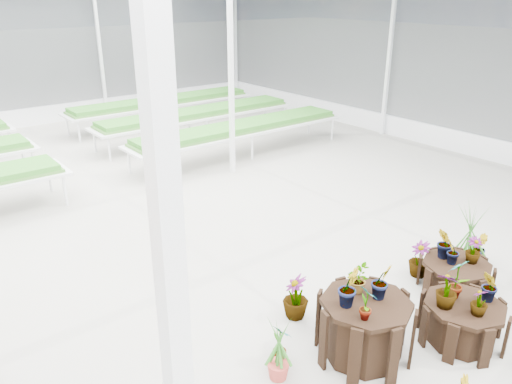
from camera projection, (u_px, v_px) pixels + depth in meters
ground_plane at (227, 280)px, 7.79m from camera, size 24.00×24.00×0.00m
greenhouse_shell at (223, 142)px, 6.95m from camera, size 18.00×24.00×4.50m
steel_frame at (223, 142)px, 6.95m from camera, size 18.00×24.00×4.50m
nursery_benches at (66, 148)px, 12.88m from camera, size 16.00×7.00×0.84m
plinth_tall at (364, 328)px, 6.06m from camera, size 1.40×1.40×0.78m
plinth_mid at (462, 322)px, 6.36m from camera, size 1.30×1.30×0.55m
plinth_low at (455, 277)px, 7.46m from camera, size 1.28×1.28×0.46m
nursery_plants at (420, 282)px, 6.75m from camera, size 4.80×2.88×1.32m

